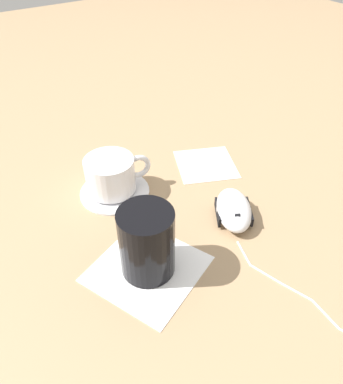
% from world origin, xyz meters
% --- Properties ---
extents(ground_plane, '(3.00, 3.00, 0.00)m').
position_xyz_m(ground_plane, '(0.00, 0.00, 0.00)').
color(ground_plane, '#9E7F5B').
extents(saucer, '(0.13, 0.13, 0.01)m').
position_xyz_m(saucer, '(0.09, 0.05, 0.00)').
color(saucer, white).
rests_on(saucer, ground).
extents(coffee_cup, '(0.09, 0.12, 0.06)m').
position_xyz_m(coffee_cup, '(0.10, 0.05, 0.04)').
color(coffee_cup, white).
rests_on(coffee_cup, saucer).
extents(computer_mouse, '(0.12, 0.11, 0.04)m').
position_xyz_m(computer_mouse, '(-0.08, -0.09, 0.02)').
color(computer_mouse, silver).
rests_on(computer_mouse, ground).
extents(mouse_cable, '(0.28, 0.07, 0.00)m').
position_xyz_m(mouse_cable, '(-0.27, -0.07, 0.00)').
color(mouse_cable, white).
rests_on(mouse_cable, ground).
extents(napkin_under_glass, '(0.20, 0.20, 0.00)m').
position_xyz_m(napkin_under_glass, '(-0.10, 0.09, 0.00)').
color(napkin_under_glass, white).
rests_on(napkin_under_glass, ground).
extents(drinking_glass, '(0.08, 0.08, 0.11)m').
position_xyz_m(drinking_glass, '(-0.10, 0.09, 0.06)').
color(drinking_glass, black).
rests_on(drinking_glass, napkin_under_glass).
extents(napkin_spare, '(0.15, 0.15, 0.00)m').
position_xyz_m(napkin_spare, '(0.07, -0.15, 0.00)').
color(napkin_spare, silver).
rests_on(napkin_spare, ground).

